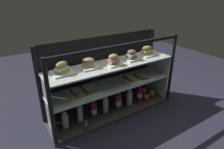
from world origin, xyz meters
The scene contains 25 objects.
ground_plane centered at (0.00, 0.00, -0.01)m, with size 6.00×6.00×0.02m, color #272838.
case_base_deck centered at (0.00, 0.00, 0.02)m, with size 1.55×0.42×0.04m, color #3A3938.
case_frame centered at (0.00, 0.10, 0.49)m, with size 1.55×0.42×0.88m.
riser_lower_tier centered at (0.00, 0.00, 0.19)m, with size 1.47×0.34×0.31m.
shelf_lower_glass centered at (0.00, 0.00, 0.35)m, with size 1.49×0.36×0.01m, color silver.
riser_upper_tier centered at (0.00, 0.00, 0.48)m, with size 1.47×0.34×0.24m.
shelf_upper_glass centered at (0.00, 0.00, 0.61)m, with size 1.49×0.36×0.01m, color silver.
plated_roll_sandwich_far_right centered at (-0.54, 0.05, 0.66)m, with size 0.20×0.20×0.12m.
plated_roll_sandwich_near_left_corner centered at (-0.26, 0.04, 0.65)m, with size 0.20×0.20×0.10m.
plated_roll_sandwich_near_right_corner centered at (0.00, -0.03, 0.66)m, with size 0.17×0.17×0.12m.
plated_roll_sandwich_mid_right centered at (0.27, 0.00, 0.66)m, with size 0.18×0.18×0.11m.
plated_roll_sandwich_right_of_center centered at (0.53, 0.03, 0.66)m, with size 0.20×0.20×0.11m.
open_sandwich_tray_left_of_center centered at (-0.35, 0.01, 0.38)m, with size 0.34×0.26×0.06m.
open_sandwich_tray_right_of_center centered at (0.34, -0.03, 0.38)m, with size 0.34×0.26×0.07m.
juice_bottle_front_right_end centered at (-0.59, -0.02, 0.12)m, with size 0.07×0.07×0.21m.
juice_bottle_back_right centered at (-0.42, -0.01, 0.12)m, with size 0.06×0.06×0.24m.
juice_bottle_front_left_end centered at (-0.25, -0.01, 0.12)m, with size 0.07×0.07×0.22m.
juice_bottle_front_middle centered at (-0.10, -0.01, 0.13)m, with size 0.06×0.06×0.23m.
juice_bottle_near_post centered at (0.07, -0.03, 0.13)m, with size 0.07×0.07×0.24m.
juice_bottle_front_fourth centered at (0.24, -0.03, 0.13)m, with size 0.07×0.07×0.22m.
juice_bottle_front_second centered at (0.41, -0.02, 0.13)m, with size 0.07×0.07×0.23m.
orange_fruit_beside_bottles centered at (0.62, -0.03, 0.08)m, with size 0.08×0.08×0.08m, color orange.
orange_fruit_near_left_post centered at (0.57, 0.08, 0.08)m, with size 0.08×0.08×0.08m, color orange.
orange_fruit_rolled_forward centered at (0.50, -0.05, 0.07)m, with size 0.07×0.07×0.07m, color orange.
kitchen_scissors centered at (-0.42, -0.15, 0.04)m, with size 0.13×0.17×0.01m.
Camera 1 is at (-1.07, -1.67, 1.38)m, focal length 31.24 mm.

